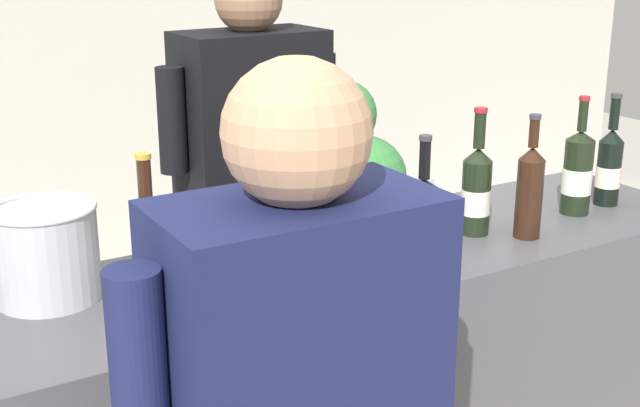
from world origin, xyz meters
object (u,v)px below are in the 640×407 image
at_px(wine_bottle_0, 423,219).
at_px(wine_bottle_8, 317,215).
at_px(wine_glass, 430,200).
at_px(wine_bottle_4, 149,245).
at_px(person_server, 255,252).
at_px(ice_bucket, 46,252).
at_px(wine_bottle_1, 476,190).
at_px(wine_bottle_3, 578,172).
at_px(wine_bottle_6, 609,166).
at_px(wine_bottle_7, 265,204).
at_px(wine_bottle_9, 530,190).
at_px(potted_shrub, 331,196).

relative_size(wine_bottle_0, wine_bottle_8, 1.06).
distance_m(wine_bottle_0, wine_glass, 0.15).
distance_m(wine_bottle_4, person_server, 0.79).
xyz_separation_m(wine_bottle_4, ice_bucket, (-0.20, 0.10, -0.01)).
relative_size(wine_bottle_0, person_server, 0.19).
xyz_separation_m(wine_bottle_1, wine_bottle_4, (-0.90, 0.06, -0.00)).
height_order(wine_bottle_3, wine_bottle_6, wine_bottle_3).
xyz_separation_m(wine_bottle_7, person_server, (0.16, 0.38, -0.29)).
xyz_separation_m(wine_bottle_0, person_server, (-0.11, 0.69, -0.29)).
bearing_deg(ice_bucket, person_server, 30.50).
relative_size(wine_bottle_0, wine_glass, 1.83).
relative_size(wine_bottle_9, wine_glass, 1.88).
distance_m(wine_bottle_9, person_server, 0.89).
xyz_separation_m(wine_bottle_6, person_server, (-0.89, 0.59, -0.29)).
bearing_deg(potted_shrub, wine_bottle_0, -113.80).
distance_m(wine_bottle_1, wine_bottle_6, 0.51).
bearing_deg(wine_bottle_9, ice_bucket, 168.13).
bearing_deg(person_server, wine_bottle_1, -57.05).
relative_size(wine_bottle_7, wine_bottle_9, 0.96).
height_order(wine_bottle_3, wine_bottle_8, wine_bottle_3).
bearing_deg(wine_bottle_0, wine_bottle_8, 137.18).
distance_m(wine_bottle_0, wine_bottle_1, 0.29).
bearing_deg(wine_bottle_6, wine_bottle_1, 179.69).
distance_m(wine_bottle_0, potted_shrub, 1.67).
bearing_deg(wine_bottle_1, person_server, 122.95).
xyz_separation_m(wine_bottle_3, wine_bottle_6, (0.15, 0.01, -0.00)).
height_order(wine_bottle_4, wine_bottle_7, wine_bottle_4).
height_order(wine_bottle_6, person_server, person_server).
xyz_separation_m(wine_bottle_0, wine_bottle_7, (-0.27, 0.31, -0.00)).
distance_m(wine_bottle_1, wine_glass, 0.16).
distance_m(wine_bottle_3, wine_glass, 0.53).
distance_m(wine_bottle_1, wine_bottle_3, 0.37).
xyz_separation_m(wine_bottle_4, wine_bottle_6, (1.41, -0.07, 0.00)).
bearing_deg(potted_shrub, wine_bottle_3, -90.82).
bearing_deg(wine_bottle_9, wine_bottle_6, 12.58).
xyz_separation_m(wine_bottle_7, wine_bottle_9, (0.64, -0.30, 0.02)).
bearing_deg(wine_bottle_4, wine_bottle_3, -3.50).
bearing_deg(wine_bottle_9, wine_bottle_0, -177.62).
relative_size(wine_bottle_4, ice_bucket, 1.38).
distance_m(wine_bottle_3, wine_bottle_6, 0.15).
height_order(wine_bottle_1, wine_bottle_9, wine_bottle_1).
xyz_separation_m(wine_bottle_3, wine_bottle_4, (-1.27, 0.08, -0.00)).
xyz_separation_m(wine_bottle_7, ice_bucket, (-0.57, -0.04, -0.01)).
relative_size(wine_bottle_4, potted_shrub, 0.28).
bearing_deg(wine_bottle_6, person_server, 146.66).
xyz_separation_m(wine_bottle_3, wine_bottle_7, (-0.90, 0.22, -0.01)).
distance_m(person_server, potted_shrub, 1.11).
xyz_separation_m(wine_bottle_4, wine_bottle_9, (1.00, -0.16, 0.01)).
bearing_deg(wine_bottle_1, wine_bottle_0, -157.46).
height_order(wine_bottle_7, ice_bucket, wine_bottle_7).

